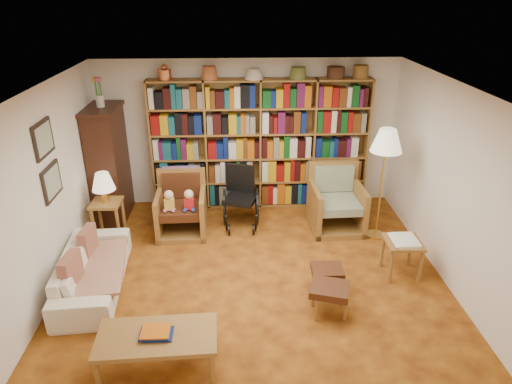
{
  "coord_description": "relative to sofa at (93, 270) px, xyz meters",
  "views": [
    {
      "loc": [
        -0.2,
        -4.97,
        3.56
      ],
      "look_at": [
        0.05,
        0.6,
        1.02
      ],
      "focal_mm": 32.0,
      "sensor_mm": 36.0,
      "label": 1
    }
  ],
  "objects": [
    {
      "name": "cushion_left",
      "position": [
        -0.13,
        0.35,
        0.19
      ],
      "size": [
        0.15,
        0.38,
        0.37
      ],
      "primitive_type": "cube",
      "rotation": [
        0.0,
        0.0,
        -0.08
      ],
      "color": "maroon",
      "rests_on": "sofa"
    },
    {
      "name": "wall_left",
      "position": [
        -0.45,
        0.02,
        0.99
      ],
      "size": [
        0.0,
        5.0,
        5.0
      ],
      "primitive_type": "plane",
      "rotation": [
        1.57,
        0.0,
        1.57
      ],
      "color": "white",
      "rests_on": "floor"
    },
    {
      "name": "framed_pictures",
      "position": [
        -0.43,
        0.32,
        1.36
      ],
      "size": [
        0.03,
        0.52,
        0.97
      ],
      "color": "black",
      "rests_on": "wall_left"
    },
    {
      "name": "footstool_a",
      "position": [
        2.9,
        -0.64,
        0.05
      ],
      "size": [
        0.53,
        0.49,
        0.38
      ],
      "color": "#472213",
      "rests_on": "floor"
    },
    {
      "name": "sofa_throw",
      "position": [
        0.05,
        0.0,
        0.04
      ],
      "size": [
        0.85,
        1.35,
        0.04
      ],
      "primitive_type": "cube",
      "rotation": [
        0.0,
        0.0,
        0.14
      ],
      "color": "beige",
      "rests_on": "sofa"
    },
    {
      "name": "floor",
      "position": [
        2.05,
        0.02,
        -0.26
      ],
      "size": [
        5.0,
        5.0,
        0.0
      ],
      "primitive_type": "plane",
      "color": "#B2671B",
      "rests_on": "ground"
    },
    {
      "name": "wheelchair",
      "position": [
        1.9,
        1.66,
        0.18
      ],
      "size": [
        0.6,
        0.77,
        0.97
      ],
      "color": "black",
      "rests_on": "floor"
    },
    {
      "name": "side_table_lamp",
      "position": [
        -0.1,
        1.25,
        0.21
      ],
      "size": [
        0.44,
        0.44,
        0.62
      ],
      "color": "#A26E32",
      "rests_on": "floor"
    },
    {
      "name": "wall_right",
      "position": [
        4.55,
        0.02,
        0.99
      ],
      "size": [
        0.0,
        5.0,
        5.0
      ],
      "primitive_type": "plane",
      "rotation": [
        1.57,
        0.0,
        -1.57
      ],
      "color": "white",
      "rests_on": "floor"
    },
    {
      "name": "ceiling",
      "position": [
        2.05,
        0.02,
        2.24
      ],
      "size": [
        5.0,
        5.0,
        0.0
      ],
      "primitive_type": "plane",
      "rotation": [
        3.14,
        0.0,
        0.0
      ],
      "color": "silver",
      "rests_on": "wall_back"
    },
    {
      "name": "armchair_leather",
      "position": [
        0.98,
        1.49,
        0.13
      ],
      "size": [
        0.77,
        0.83,
        0.96
      ],
      "color": "#A26E32",
      "rests_on": "floor"
    },
    {
      "name": "cushion_right",
      "position": [
        -0.13,
        -0.35,
        0.19
      ],
      "size": [
        0.17,
        0.41,
        0.4
      ],
      "primitive_type": "cube",
      "rotation": [
        0.0,
        0.0,
        -0.12
      ],
      "color": "maroon",
      "rests_on": "sofa"
    },
    {
      "name": "wall_front",
      "position": [
        2.05,
        -2.48,
        0.99
      ],
      "size": [
        5.0,
        0.0,
        5.0
      ],
      "primitive_type": "plane",
      "rotation": [
        -1.57,
        0.0,
        0.0
      ],
      "color": "white",
      "rests_on": "floor"
    },
    {
      "name": "coffee_table",
      "position": [
        1.03,
        -1.4,
        0.11
      ],
      "size": [
        1.2,
        0.64,
        0.47
      ],
      "color": "#A26E32",
      "rests_on": "floor"
    },
    {
      "name": "curio_cabinet",
      "position": [
        -0.2,
        2.02,
        0.69
      ],
      "size": [
        0.5,
        0.95,
        2.4
      ],
      "color": "#37190F",
      "rests_on": "floor"
    },
    {
      "name": "footstool_b",
      "position": [
        2.96,
        -0.2,
        0.01
      ],
      "size": [
        0.4,
        0.34,
        0.33
      ],
      "color": "#472213",
      "rests_on": "floor"
    },
    {
      "name": "armchair_sage",
      "position": [
        3.41,
        1.53,
        0.12
      ],
      "size": [
        0.83,
        0.87,
        1.0
      ],
      "color": "#A26E32",
      "rests_on": "floor"
    },
    {
      "name": "table_lamp",
      "position": [
        -0.1,
        1.25,
        0.67
      ],
      "size": [
        0.34,
        0.34,
        0.46
      ],
      "color": "gold",
      "rests_on": "side_table_lamp"
    },
    {
      "name": "wall_back",
      "position": [
        2.05,
        2.52,
        0.99
      ],
      "size": [
        5.0,
        0.0,
        5.0
      ],
      "primitive_type": "plane",
      "rotation": [
        1.57,
        0.0,
        0.0
      ],
      "color": "white",
      "rests_on": "floor"
    },
    {
      "name": "floor_lamp",
      "position": [
        3.98,
        1.14,
        1.22
      ],
      "size": [
        0.46,
        0.46,
        1.72
      ],
      "color": "gold",
      "rests_on": "floor"
    },
    {
      "name": "side_table_papers",
      "position": [
        4.01,
        0.11,
        0.17
      ],
      "size": [
        0.48,
        0.48,
        0.54
      ],
      "color": "#A26E32",
      "rests_on": "floor"
    },
    {
      "name": "bookshelf",
      "position": [
        2.25,
        2.35,
        0.91
      ],
      "size": [
        3.6,
        0.3,
        2.42
      ],
      "color": "#A26E32",
      "rests_on": "floor"
    },
    {
      "name": "sofa",
      "position": [
        0.0,
        0.0,
        0.0
      ],
      "size": [
        1.84,
        0.83,
        0.52
      ],
      "primitive_type": "imported",
      "rotation": [
        0.0,
        0.0,
        1.64
      ],
      "color": "white",
      "rests_on": "floor"
    }
  ]
}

